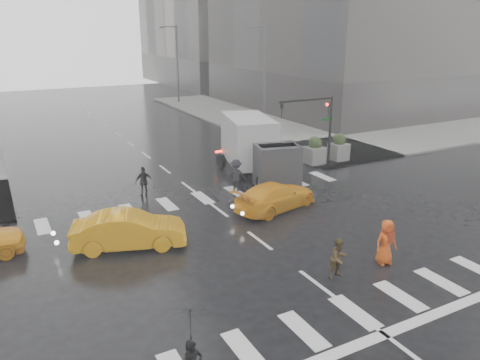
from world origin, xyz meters
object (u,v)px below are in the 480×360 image
traffic_signal_pole (318,118)px  taxi_mid (129,230)px  pedestrian_brown (339,258)px  pedestrian_orange (386,242)px  box_truck (256,147)px

traffic_signal_pole → taxi_mid: traffic_signal_pole is taller
traffic_signal_pole → taxi_mid: size_ratio=0.98×
pedestrian_brown → taxi_mid: taxi_mid is taller
pedestrian_orange → box_truck: size_ratio=0.27×
traffic_signal_pole → pedestrian_brown: size_ratio=2.99×
traffic_signal_pole → box_truck: 4.81m
box_truck → pedestrian_orange: bearing=-81.0°
traffic_signal_pole → pedestrian_brown: bearing=-123.9°
traffic_signal_pole → taxi_mid: 15.47m
pedestrian_brown → traffic_signal_pole: bearing=51.4°
traffic_signal_pole → pedestrian_orange: traffic_signal_pole is taller
taxi_mid → pedestrian_brown: bearing=-117.1°
traffic_signal_pole → taxi_mid: (-14.04, -6.01, -2.46)m
pedestrian_orange → traffic_signal_pole: bearing=76.1°
taxi_mid → traffic_signal_pole: bearing=-48.8°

